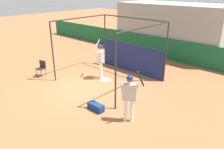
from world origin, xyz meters
name	(u,v)px	position (x,y,z in m)	size (l,w,h in m)	color
ground_plane	(80,89)	(0.00, 0.00, 0.00)	(60.00, 60.00, 0.00)	#935B38
outfield_wall	(158,47)	(0.00, 6.85, 0.69)	(24.00, 0.12, 1.38)	#196038
bleacher_section	(175,28)	(0.00, 8.92, 1.72)	(7.60, 4.00, 3.46)	#9E9E99
batting_cage	(126,52)	(0.37, 2.90, 1.26)	(4.21, 3.73, 3.01)	#282828
home_plate	(106,80)	(0.16, 1.57, 0.01)	(0.44, 0.44, 0.02)	white
player_batter	(100,58)	(-0.20, 1.58, 1.11)	(0.73, 0.74, 1.94)	white
player_waiting	(129,94)	(3.35, -0.50, 1.07)	(0.66, 0.67, 2.01)	white
folding_chair	(42,67)	(-2.74, -0.34, 0.52)	(0.49, 0.49, 0.84)	black
equipment_bag	(96,107)	(1.96, -0.81, 0.14)	(0.70, 0.28, 0.28)	navy
baseball	(92,86)	(0.25, 0.58, 0.04)	(0.07, 0.07, 0.07)	white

